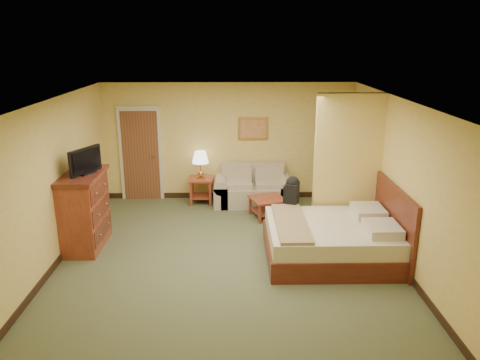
{
  "coord_description": "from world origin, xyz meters",
  "views": [
    {
      "loc": [
        0.07,
        -7.15,
        3.5
      ],
      "look_at": [
        0.21,
        0.6,
        1.15
      ],
      "focal_mm": 35.0,
      "sensor_mm": 36.0,
      "label": 1
    }
  ],
  "objects_px": {
    "dresser": "(84,210)",
    "loveseat": "(253,191)",
    "coffee_table": "(267,204)",
    "bed": "(338,239)"
  },
  "relations": [
    {
      "from": "dresser",
      "to": "loveseat",
      "type": "bearing_deg",
      "value": 35.32
    },
    {
      "from": "coffee_table",
      "to": "dresser",
      "type": "bearing_deg",
      "value": -158.06
    },
    {
      "from": "loveseat",
      "to": "bed",
      "type": "xyz_separation_m",
      "value": [
        1.27,
        -2.67,
        0.05
      ]
    },
    {
      "from": "coffee_table",
      "to": "dresser",
      "type": "xyz_separation_m",
      "value": [
        -3.26,
        -1.31,
        0.37
      ]
    },
    {
      "from": "loveseat",
      "to": "coffee_table",
      "type": "height_order",
      "value": "loveseat"
    },
    {
      "from": "dresser",
      "to": "bed",
      "type": "bearing_deg",
      "value": -7.14
    },
    {
      "from": "loveseat",
      "to": "bed",
      "type": "distance_m",
      "value": 2.96
    },
    {
      "from": "loveseat",
      "to": "bed",
      "type": "height_order",
      "value": "bed"
    },
    {
      "from": "loveseat",
      "to": "bed",
      "type": "bearing_deg",
      "value": -64.52
    },
    {
      "from": "coffee_table",
      "to": "bed",
      "type": "distance_m",
      "value": 2.12
    }
  ]
}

